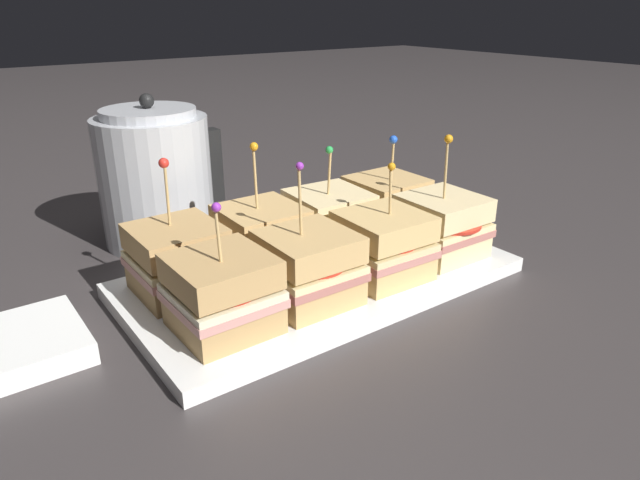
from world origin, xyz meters
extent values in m
plane|color=#383333|center=(0.00, 0.00, 0.00)|extent=(6.00, 6.00, 0.00)
cube|color=white|center=(0.00, 0.00, 0.01)|extent=(0.47, 0.25, 0.01)
cube|color=white|center=(0.00, 0.00, 0.01)|extent=(0.47, 0.25, 0.01)
cube|color=tan|center=(-0.16, -0.05, 0.03)|extent=(0.10, 0.10, 0.03)
cube|color=tan|center=(-0.16, -0.05, 0.05)|extent=(0.10, 0.10, 0.01)
cube|color=beige|center=(-0.16, -0.05, 0.06)|extent=(0.10, 0.10, 0.01)
cylinder|color=red|center=(-0.16, -0.07, 0.07)|extent=(0.05, 0.05, 0.00)
cube|color=tan|center=(-0.16, -0.05, 0.08)|extent=(0.10, 0.10, 0.03)
cylinder|color=tan|center=(-0.16, -0.06, 0.12)|extent=(0.00, 0.01, 0.07)
sphere|color=purple|center=(-0.16, -0.06, 0.15)|extent=(0.01, 0.01, 0.01)
cube|color=tan|center=(-0.05, -0.05, 0.03)|extent=(0.09, 0.09, 0.03)
cube|color=#B26B60|center=(-0.05, -0.05, 0.05)|extent=(0.10, 0.10, 0.01)
cube|color=beige|center=(-0.05, -0.05, 0.06)|extent=(0.10, 0.10, 0.01)
cylinder|color=red|center=(-0.05, -0.07, 0.07)|extent=(0.06, 0.06, 0.00)
cube|color=tan|center=(-0.05, -0.05, 0.08)|extent=(0.09, 0.09, 0.03)
cylinder|color=tan|center=(-0.06, -0.05, 0.13)|extent=(0.00, 0.01, 0.09)
sphere|color=purple|center=(-0.06, -0.05, 0.17)|extent=(0.01, 0.01, 0.01)
cube|color=tan|center=(0.05, -0.05, 0.03)|extent=(0.10, 0.10, 0.03)
cube|color=tan|center=(0.05, -0.05, 0.05)|extent=(0.10, 0.10, 0.01)
cube|color=beige|center=(0.05, -0.05, 0.06)|extent=(0.10, 0.10, 0.01)
cylinder|color=red|center=(0.05, -0.07, 0.07)|extent=(0.06, 0.06, 0.00)
cube|color=#E0B771|center=(0.05, -0.05, 0.08)|extent=(0.10, 0.10, 0.03)
cylinder|color=tan|center=(0.06, -0.06, 0.12)|extent=(0.00, 0.01, 0.07)
sphere|color=orange|center=(0.06, -0.06, 0.15)|extent=(0.01, 0.01, 0.01)
cube|color=beige|center=(0.16, -0.05, 0.03)|extent=(0.09, 0.09, 0.03)
cube|color=#B26B60|center=(0.16, -0.05, 0.05)|extent=(0.10, 0.10, 0.01)
cube|color=beige|center=(0.16, -0.05, 0.06)|extent=(0.10, 0.10, 0.01)
cylinder|color=red|center=(0.16, -0.07, 0.07)|extent=(0.07, 0.07, 0.00)
cube|color=beige|center=(0.16, -0.05, 0.08)|extent=(0.09, 0.09, 0.03)
cylinder|color=tan|center=(0.15, -0.05, 0.13)|extent=(0.00, 0.01, 0.09)
sphere|color=orange|center=(0.15, -0.05, 0.17)|extent=(0.01, 0.01, 0.01)
cube|color=tan|center=(-0.16, 0.05, 0.03)|extent=(0.09, 0.09, 0.03)
cube|color=tan|center=(-0.16, 0.05, 0.05)|extent=(0.10, 0.10, 0.01)
cube|color=beige|center=(-0.16, 0.05, 0.06)|extent=(0.10, 0.10, 0.01)
cylinder|color=red|center=(-0.16, 0.04, 0.07)|extent=(0.07, 0.07, 0.00)
cube|color=tan|center=(-0.16, 0.05, 0.08)|extent=(0.09, 0.09, 0.03)
cylinder|color=tan|center=(-0.16, 0.06, 0.13)|extent=(0.00, 0.01, 0.08)
sphere|color=red|center=(-0.16, 0.06, 0.17)|extent=(0.01, 0.01, 0.01)
cube|color=tan|center=(-0.05, 0.05, 0.03)|extent=(0.09, 0.09, 0.03)
cube|color=#B26B60|center=(-0.05, 0.05, 0.05)|extent=(0.10, 0.10, 0.01)
cube|color=beige|center=(-0.05, 0.05, 0.06)|extent=(0.10, 0.10, 0.01)
cylinder|color=red|center=(-0.05, 0.03, 0.07)|extent=(0.07, 0.07, 0.00)
cube|color=tan|center=(-0.05, 0.05, 0.08)|extent=(0.09, 0.09, 0.03)
cylinder|color=tan|center=(-0.06, 0.05, 0.13)|extent=(0.00, 0.01, 0.09)
sphere|color=orange|center=(-0.06, 0.05, 0.17)|extent=(0.01, 0.01, 0.01)
cube|color=beige|center=(0.05, 0.05, 0.03)|extent=(0.10, 0.10, 0.03)
cube|color=#B26B60|center=(0.05, 0.05, 0.05)|extent=(0.10, 0.10, 0.01)
cube|color=beige|center=(0.05, 0.05, 0.06)|extent=(0.10, 0.10, 0.01)
cylinder|color=red|center=(0.05, 0.03, 0.07)|extent=(0.07, 0.07, 0.00)
cube|color=beige|center=(0.05, 0.05, 0.08)|extent=(0.10, 0.10, 0.03)
cylinder|color=tan|center=(0.05, 0.04, 0.12)|extent=(0.00, 0.01, 0.07)
sphere|color=green|center=(0.05, 0.04, 0.16)|extent=(0.01, 0.01, 0.01)
cube|color=tan|center=(0.16, 0.05, 0.03)|extent=(0.09, 0.09, 0.03)
cube|color=tan|center=(0.16, 0.05, 0.05)|extent=(0.10, 0.10, 0.01)
cube|color=beige|center=(0.16, 0.05, 0.06)|extent=(0.10, 0.10, 0.01)
cylinder|color=red|center=(0.16, 0.04, 0.07)|extent=(0.07, 0.07, 0.00)
cube|color=tan|center=(0.16, 0.05, 0.08)|extent=(0.09, 0.09, 0.03)
cylinder|color=tan|center=(0.16, 0.05, 0.12)|extent=(0.00, 0.01, 0.07)
sphere|color=blue|center=(0.16, 0.05, 0.15)|extent=(0.01, 0.01, 0.01)
cylinder|color=#B7BABF|center=(-0.11, 0.25, 0.09)|extent=(0.16, 0.16, 0.18)
cylinder|color=#B7BABF|center=(-0.11, 0.25, 0.19)|extent=(0.13, 0.13, 0.01)
sphere|color=black|center=(-0.11, 0.25, 0.20)|extent=(0.02, 0.02, 0.02)
cube|color=black|center=(-0.01, 0.25, 0.10)|extent=(0.02, 0.02, 0.11)
cube|color=white|center=(-0.33, 0.05, 0.01)|extent=(0.12, 0.12, 0.02)
camera|label=1|loc=(-0.37, -0.52, 0.33)|focal=32.00mm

